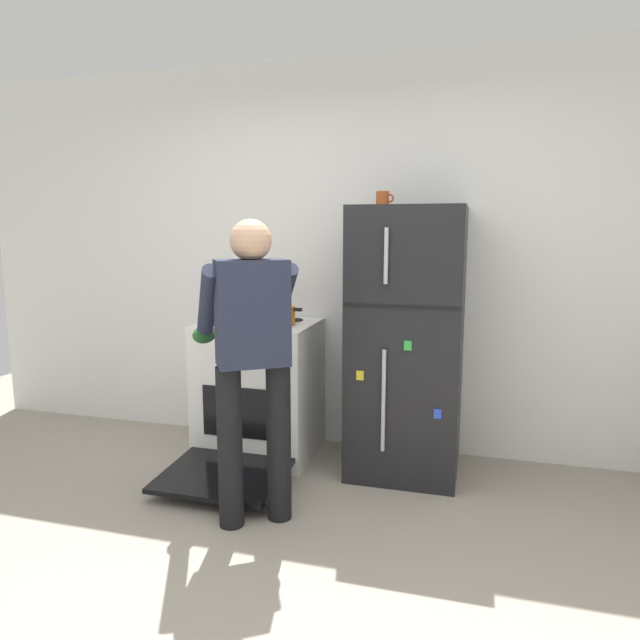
% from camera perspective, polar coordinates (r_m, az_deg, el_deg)
% --- Properties ---
extents(ground, '(8.00, 8.00, 0.00)m').
position_cam_1_polar(ground, '(2.66, -6.87, -26.59)').
color(ground, '#9E9384').
extents(kitchen_wall_back, '(6.00, 0.10, 2.70)m').
position_cam_1_polar(kitchen_wall_back, '(4.04, 3.42, 6.24)').
color(kitchen_wall_back, white).
rests_on(kitchen_wall_back, ground).
extents(refrigerator, '(0.68, 0.72, 1.69)m').
position_cam_1_polar(refrigerator, '(3.65, 8.68, -2.16)').
color(refrigerator, black).
rests_on(refrigerator, ground).
extents(stove_range, '(0.76, 1.23, 0.93)m').
position_cam_1_polar(stove_range, '(3.97, -6.13, -7.00)').
color(stove_range, white).
rests_on(stove_range, ground).
extents(person_cook, '(0.67, 0.72, 1.60)m').
position_cam_1_polar(person_cook, '(2.97, -6.86, -2.52)').
color(person_cook, black).
rests_on(person_cook, ground).
extents(red_pot, '(0.32, 0.22, 0.12)m').
position_cam_1_polar(red_pot, '(3.77, -4.19, 0.51)').
color(red_pot, orange).
rests_on(red_pot, stove_range).
extents(coffee_mug, '(0.11, 0.08, 0.10)m').
position_cam_1_polar(coffee_mug, '(3.66, 6.30, 11.93)').
color(coffee_mug, '#B24C1E').
rests_on(coffee_mug, refrigerator).
extents(pepper_mill, '(0.05, 0.05, 0.18)m').
position_cam_1_polar(pepper_mill, '(4.17, -8.99, 1.67)').
color(pepper_mill, brown).
rests_on(pepper_mill, stove_range).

